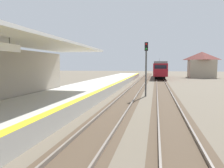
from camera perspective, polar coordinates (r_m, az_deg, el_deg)
name	(u,v)px	position (r m, az deg, el deg)	size (l,w,h in m)	color
station_platform	(63,99)	(15.78, -13.76, -4.15)	(5.00, 80.00, 0.91)	#B7B5AD
track_pair_nearest_platform	(127,98)	(18.37, 4.42, -3.96)	(2.34, 120.00, 0.16)	#4C3D2D
track_pair_middle	(166,99)	(18.23, 15.09, -4.20)	(2.34, 120.00, 0.16)	#4C3D2D
approaching_train	(160,69)	(50.08, 13.45, 4.21)	(2.93, 19.60, 4.76)	maroon
rail_signal_post	(146,63)	(19.57, 9.69, 5.79)	(0.32, 0.34, 5.20)	#4C4C4C
distant_trackside_house	(202,64)	(54.83, 24.17, 5.19)	(6.60, 5.28, 6.40)	tan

